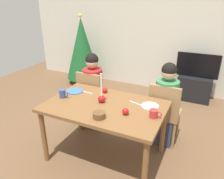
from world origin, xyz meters
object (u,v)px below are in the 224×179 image
candle_centerpiece (102,97)px  mug_right (154,114)px  person_left_child (93,91)px  dining_table (105,111)px  plate_left (75,91)px  bowl_walnuts (99,115)px  person_right_child (165,106)px  tv_stand (194,88)px  mug_left (63,94)px  apple_by_left_plate (126,111)px  christmas_tree (82,49)px  chair_right (164,111)px  apple_near_candle (105,90)px  chair_left (92,95)px  tv (198,65)px  plate_right (150,106)px

candle_centerpiece → mug_right: 0.67m
person_left_child → dining_table: bearing=-50.1°
plate_left → bowl_walnuts: 0.78m
dining_table → person_right_child: bearing=47.3°
tv_stand → mug_left: bearing=-120.7°
apple_by_left_plate → christmas_tree: bearing=131.5°
person_right_child → mug_right: 0.71m
tv_stand → apple_by_left_plate: bearing=-102.1°
chair_right → apple_near_candle: size_ratio=12.27×
chair_right → candle_centerpiece: bearing=-139.3°
chair_left → bowl_walnuts: (0.62, -0.90, 0.27)m
christmas_tree → apple_by_left_plate: 3.01m
chair_left → tv: size_ratio=1.14×
candle_centerpiece → apple_by_left_plate: size_ratio=4.87×
chair_right → plate_left: 1.23m
mug_left → mug_right: bearing=0.6°
candle_centerpiece → plate_left: 0.50m
tv → plate_right: tv is taller
chair_left → christmas_tree: size_ratio=0.57×
chair_right → tv: 1.72m
tv → candle_centerpiece: 2.43m
bowl_walnuts → plate_right: bearing=49.5°
chair_left → chair_right: 1.13m
dining_table → person_left_child: bearing=129.9°
mug_right → chair_right: bearing=90.8°
tv → bowl_walnuts: 2.69m
apple_near_candle → apple_by_left_plate: bearing=-42.0°
person_right_child → tv_stand: person_right_child is taller
person_right_child → tv: person_right_child is taller
candle_centerpiece → chair_left: bearing=130.0°
bowl_walnuts → apple_near_candle: bearing=111.9°
dining_table → candle_centerpiece: 0.18m
mug_left → apple_by_left_plate: bearing=-3.9°
dining_table → christmas_tree: 2.73m
chair_left → chair_right: (1.13, 0.00, 0.00)m
apple_by_left_plate → plate_left: bearing=161.4°
person_right_child → plate_left: 1.24m
chair_left → mug_left: bearing=-93.0°
person_right_child → apple_near_candle: 0.85m
mug_right → apple_by_left_plate: size_ratio=1.76×
chair_left → plate_left: 0.49m
apple_near_candle → apple_by_left_plate: size_ratio=0.97×
person_right_child → tv: (0.23, 1.66, 0.14)m
person_left_child → tv: (1.36, 1.66, 0.14)m
candle_centerpiece → mug_left: size_ratio=2.87×
candle_centerpiece → person_right_child: bearing=42.3°
dining_table → mug_right: 0.61m
tv → mug_right: (-0.23, -2.33, 0.08)m
chair_left → candle_centerpiece: bearing=-50.0°
apple_near_candle → candle_centerpiece: bearing=-70.4°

